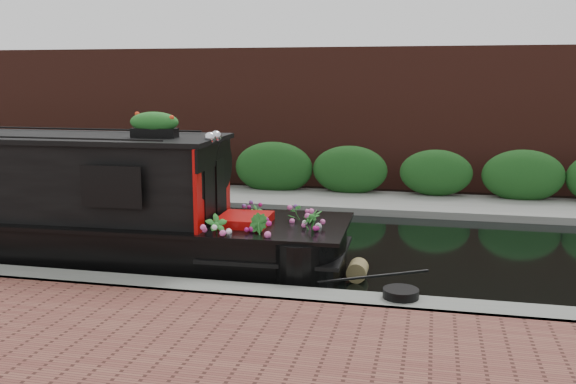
# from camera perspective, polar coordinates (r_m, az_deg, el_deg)

# --- Properties ---
(ground) EXTENTS (80.00, 80.00, 0.00)m
(ground) POSITION_cam_1_polar(r_m,az_deg,el_deg) (12.76, -7.70, -4.32)
(ground) COLOR black
(ground) RESTS_ON ground
(near_bank_coping) EXTENTS (40.00, 0.60, 0.50)m
(near_bank_coping) POSITION_cam_1_polar(r_m,az_deg,el_deg) (9.87, -14.50, -8.95)
(near_bank_coping) COLOR slate
(near_bank_coping) RESTS_ON ground
(far_bank_path) EXTENTS (40.00, 2.40, 0.34)m
(far_bank_path) POSITION_cam_1_polar(r_m,az_deg,el_deg) (16.66, -2.65, -0.78)
(far_bank_path) COLOR slate
(far_bank_path) RESTS_ON ground
(far_hedge) EXTENTS (40.00, 1.10, 2.80)m
(far_hedge) POSITION_cam_1_polar(r_m,az_deg,el_deg) (17.51, -1.86, -0.23)
(far_hedge) COLOR #1A4818
(far_hedge) RESTS_ON ground
(far_brick_wall) EXTENTS (40.00, 1.00, 8.00)m
(far_brick_wall) POSITION_cam_1_polar(r_m,az_deg,el_deg) (19.52, -0.29, 0.87)
(far_brick_wall) COLOR #4A2119
(far_brick_wall) RESTS_ON ground
(rope_fender) EXTENTS (0.31, 0.41, 0.31)m
(rope_fender) POSITION_cam_1_polar(r_m,az_deg,el_deg) (10.31, 6.20, -6.93)
(rope_fender) COLOR olive
(rope_fender) RESTS_ON ground
(coiled_mooring_rope) EXTENTS (0.49, 0.49, 0.12)m
(coiled_mooring_rope) POSITION_cam_1_polar(r_m,az_deg,el_deg) (8.88, 10.00, -8.85)
(coiled_mooring_rope) COLOR black
(coiled_mooring_rope) RESTS_ON near_bank_coping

